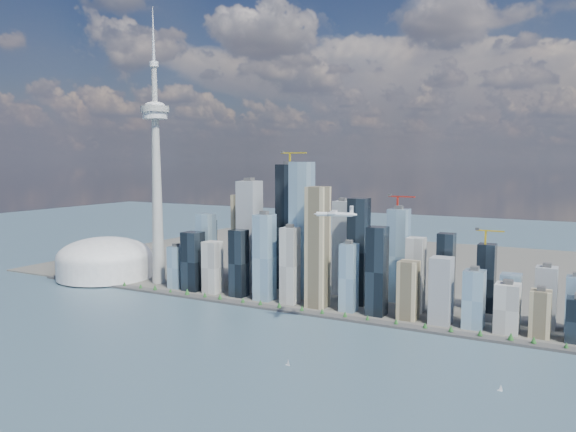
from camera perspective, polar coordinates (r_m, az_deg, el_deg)
The scene contains 10 objects.
ground at distance 777.48m, azimuth -11.16°, elevation -13.51°, with size 4000.00×4000.00×0.00m, color #36525F.
seawall at distance 974.42m, azimuth -1.73°, elevation -9.30°, with size 1100.00×22.00×4.00m, color #383838.
land at distance 1373.90m, azimuth 7.64°, elevation -4.93°, with size 1400.00×900.00×3.00m, color #4C4C47.
shoreline_trees at distance 972.68m, azimuth -1.73°, elevation -8.91°, with size 960.53×7.20×8.80m.
skyscraper_cluster at distance 1006.06m, azimuth 3.68°, elevation -4.07°, with size 736.00×142.00×268.74m.
needle_tower at distance 1165.17m, azimuth -13.23°, elevation 4.66°, with size 56.00×56.00×550.50m.
dome_stadium at distance 1273.01m, azimuth -18.09°, elevation -4.29°, with size 200.00×200.00×86.00m.
airplane at distance 774.01m, azimuth 4.81°, elevation 0.24°, with size 58.91×52.60×14.64m.
sailboat_west at distance 720.34m, azimuth 0.00°, elevation -14.73°, with size 6.59×3.19×9.16m.
sailboat_east at distance 689.92m, azimuth 20.77°, elevation -16.09°, with size 5.94×2.14×8.21m.
Camera 1 is at (466.80, -567.07, 254.93)m, focal length 35.00 mm.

